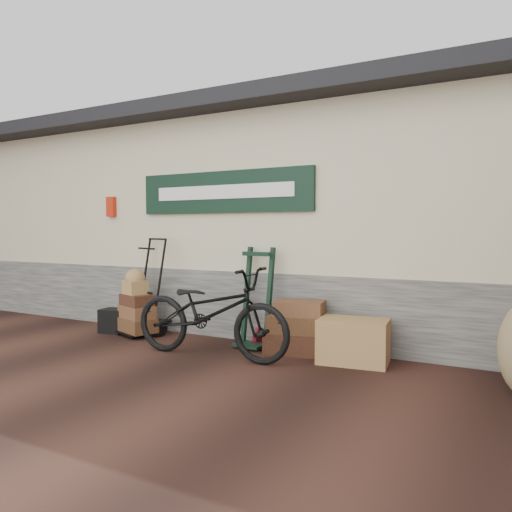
{
  "coord_description": "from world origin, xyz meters",
  "views": [
    {
      "loc": [
        3.27,
        -4.62,
        1.45
      ],
      "look_at": [
        0.24,
        0.9,
        1.12
      ],
      "focal_mm": 35.0,
      "sensor_mm": 36.0,
      "label": 1
    }
  ],
  "objects": [
    {
      "name": "ground",
      "position": [
        0.0,
        0.0,
        0.0
      ],
      "size": [
        80.0,
        80.0,
        0.0
      ],
      "primitive_type": "plane",
      "color": "black",
      "rests_on": "ground"
    },
    {
      "name": "bicycle",
      "position": [
        0.11,
        0.05,
        0.58
      ],
      "size": [
        0.76,
        2.01,
        1.15
      ],
      "primitive_type": "imported",
      "rotation": [
        0.0,
        0.0,
        1.61
      ],
      "color": "black",
      "rests_on": "ground"
    },
    {
      "name": "green_barrow",
      "position": [
        0.31,
        0.76,
        0.62
      ],
      "size": [
        0.48,
        0.42,
        1.23
      ],
      "primitive_type": null,
      "rotation": [
        0.0,
        0.0,
        -0.1
      ],
      "color": "black",
      "rests_on": "ground"
    },
    {
      "name": "wicker_hamper",
      "position": [
        1.61,
        0.6,
        0.24
      ],
      "size": [
        0.8,
        0.57,
        0.48
      ],
      "primitive_type": "cube",
      "rotation": [
        0.0,
        0.0,
        0.13
      ],
      "color": "olive",
      "rests_on": "ground"
    },
    {
      "name": "station_building",
      "position": [
        -0.01,
        2.74,
        1.61
      ],
      "size": [
        14.4,
        4.1,
        3.2
      ],
      "color": "#4C4C47",
      "rests_on": "ground"
    },
    {
      "name": "black_trunk",
      "position": [
        -1.87,
        0.54,
        0.17
      ],
      "size": [
        0.38,
        0.35,
        0.33
      ],
      "primitive_type": "cube",
      "rotation": [
        0.0,
        0.0,
        0.19
      ],
      "color": "black",
      "rests_on": "ground"
    },
    {
      "name": "porter_trolley",
      "position": [
        -1.36,
        0.66,
        0.68
      ],
      "size": [
        0.82,
        0.71,
        1.37
      ],
      "primitive_type": null,
      "rotation": [
        0.0,
        0.0,
        -0.35
      ],
      "color": "black",
      "rests_on": "ground"
    },
    {
      "name": "suitcase_stack",
      "position": [
        0.89,
        0.71,
        0.31
      ],
      "size": [
        0.78,
        0.57,
        0.63
      ],
      "primitive_type": null,
      "rotation": [
        0.0,
        0.0,
        0.19
      ],
      "color": "#321C0F",
      "rests_on": "ground"
    }
  ]
}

